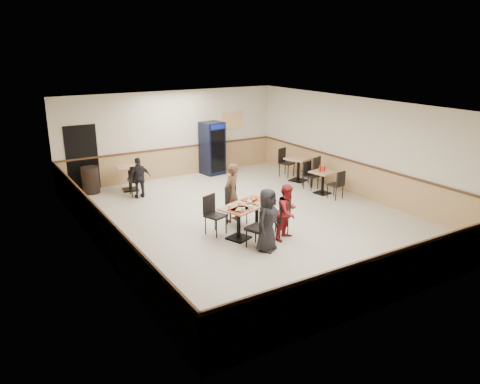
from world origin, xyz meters
TOP-DOWN VIEW (x-y plane):
  - ground at (0.00, 0.00)m, footprint 10.00×10.00m
  - room_shell at (1.78, 2.55)m, footprint 10.00×10.00m
  - main_table at (-0.60, -0.88)m, footprint 1.64×1.21m
  - main_chairs at (-0.65, -0.90)m, footprint 1.83×2.08m
  - diner_woman_left at (-0.73, -1.89)m, footprint 0.85×0.76m
  - diner_woman_right at (0.06, -1.59)m, footprint 0.80×0.72m
  - diner_man_opposite at (-0.47, 0.12)m, footprint 0.68×0.61m
  - lone_diner at (-1.86, 3.30)m, footprint 0.74×0.33m
  - tabletop_clutter at (-0.63, -0.96)m, footprint 1.37×0.99m
  - side_table_near at (3.17, 0.70)m, footprint 0.76×0.76m
  - side_table_near_chair_south at (3.17, 0.12)m, footprint 0.48×0.48m
  - side_table_near_chair_north at (3.17, 1.27)m, footprint 0.48×0.48m
  - side_table_far at (3.41, 2.23)m, footprint 0.97×0.97m
  - side_table_far_chair_south at (3.41, 1.58)m, footprint 0.61×0.61m
  - side_table_far_chair_north at (3.41, 2.88)m, footprint 0.61×0.61m
  - condiment_caddy at (3.14, 0.75)m, footprint 0.23×0.06m
  - back_table at (-1.86, 4.20)m, footprint 0.86×0.86m
  - back_table_chair_lone at (-1.86, 3.57)m, footprint 0.54×0.54m
  - pepsi_cooler at (1.36, 4.59)m, footprint 0.79×0.80m
  - trash_bin at (-3.01, 4.55)m, footprint 0.53×0.53m

SIDE VIEW (x-z plane):
  - ground at x=0.00m, z-range 0.00..0.00m
  - trash_bin at x=-3.01m, z-range 0.00..0.84m
  - side_table_near_chair_south at x=3.17m, z-range 0.00..0.90m
  - side_table_near_chair_north at x=3.17m, z-range 0.00..0.90m
  - side_table_near at x=3.17m, z-range 0.12..0.83m
  - main_chairs at x=-0.65m, z-range 0.00..1.00m
  - back_table_chair_lone at x=-1.86m, z-range 0.00..1.00m
  - side_table_far_chair_south at x=3.41m, z-range 0.00..1.03m
  - side_table_far_chair_north at x=3.41m, z-range 0.00..1.03m
  - main_table at x=-0.60m, z-range 0.13..0.92m
  - back_table at x=-1.86m, z-range 0.13..0.92m
  - side_table_far at x=3.41m, z-range 0.13..0.95m
  - room_shell at x=1.78m, z-range -4.42..5.58m
  - lone_diner at x=-1.86m, z-range 0.00..1.25m
  - diner_woman_right at x=0.06m, z-range 0.00..1.36m
  - diner_woman_left at x=-0.73m, z-range 0.00..1.46m
  - diner_man_opposite at x=-0.47m, z-range 0.00..1.56m
  - condiment_caddy at x=3.14m, z-range 0.70..0.90m
  - tabletop_clutter at x=-0.63m, z-range 0.75..0.87m
  - pepsi_cooler at x=1.36m, z-range 0.00..1.88m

